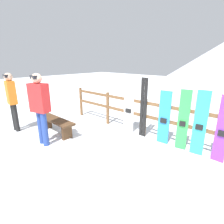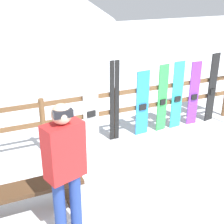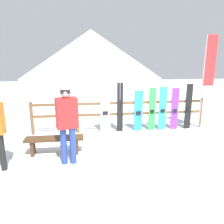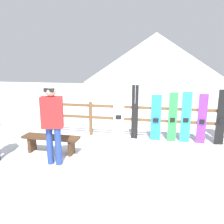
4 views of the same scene
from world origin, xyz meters
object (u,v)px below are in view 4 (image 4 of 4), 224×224
snowboard_green (173,117)px  snowboard_purple (202,119)px  snowboard_white (119,115)px  bench (51,140)px  snowboard_black_stripe (221,118)px  ski_pair_black (135,112)px  snowboard_cyan (186,118)px  person_red (52,120)px  snowboard_blue (156,118)px

snowboard_green → snowboard_purple: 0.80m
snowboard_green → snowboard_white: bearing=180.0°
bench → snowboard_black_stripe: 4.63m
ski_pair_black → snowboard_black_stripe: (2.39, -0.00, -0.04)m
snowboard_white → snowboard_cyan: snowboard_cyan is taller
ski_pair_black → snowboard_green: ski_pair_black is taller
ski_pair_black → snowboard_green: bearing=-0.2°
bench → snowboard_cyan: (3.41, 1.55, 0.40)m
snowboard_green → snowboard_cyan: bearing=0.0°
person_red → ski_pair_black: bearing=53.5°
bench → ski_pair_black: (1.95, 1.55, 0.48)m
snowboard_blue → snowboard_green: (0.47, 0.00, 0.04)m
bench → snowboard_cyan: size_ratio=0.99×
snowboard_white → snowboard_black_stripe: snowboard_black_stripe is taller
snowboard_cyan → snowboard_black_stripe: 0.93m
ski_pair_black → snowboard_blue: size_ratio=1.20×
snowboard_blue → snowboard_black_stripe: snowboard_black_stripe is taller
snowboard_black_stripe → ski_pair_black: bearing=179.9°
snowboard_cyan → snowboard_purple: snowboard_cyan is taller
snowboard_white → snowboard_blue: bearing=-0.0°
bench → snowboard_white: bearing=46.8°
ski_pair_black → snowboard_green: size_ratio=1.13×
person_red → snowboard_green: bearing=38.5°
snowboard_green → snowboard_purple: snowboard_green is taller
ski_pair_black → person_red: bearing=-126.5°
ski_pair_black → snowboard_green: (1.10, -0.00, -0.10)m
person_red → snowboard_white: 2.40m
snowboard_blue → snowboard_black_stripe: size_ratio=0.87×
snowboard_purple → snowboard_black_stripe: (0.49, 0.00, 0.07)m
snowboard_black_stripe → bench: bearing=-160.3°
bench → ski_pair_black: bearing=38.5°
snowboard_blue → snowboard_black_stripe: (1.77, 0.00, 0.10)m
snowboard_blue → snowboard_purple: (1.28, 0.00, 0.03)m
person_red → snowboard_purple: 4.08m
person_red → snowboard_purple: size_ratio=1.25×
snowboard_white → snowboard_blue: snowboard_white is taller
snowboard_green → snowboard_black_stripe: bearing=0.0°
snowboard_white → snowboard_cyan: size_ratio=0.98×
snowboard_white → ski_pair_black: (0.49, 0.00, 0.10)m
snowboard_green → snowboard_cyan: snowboard_cyan is taller
bench → snowboard_blue: (2.57, 1.55, 0.34)m
snowboard_white → ski_pair_black: ski_pair_black is taller
bench → person_red: person_red is taller
snowboard_blue → bench: bearing=-148.9°
ski_pair_black → snowboard_purple: size_ratio=1.15×
snowboard_white → snowboard_green: (1.59, -0.00, -0.00)m
snowboard_green → person_red: bearing=-141.5°
bench → snowboard_green: (3.05, 1.55, 0.38)m
snowboard_black_stripe → person_red: bearing=-151.8°
snowboard_cyan → snowboard_black_stripe: size_ratio=0.94×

